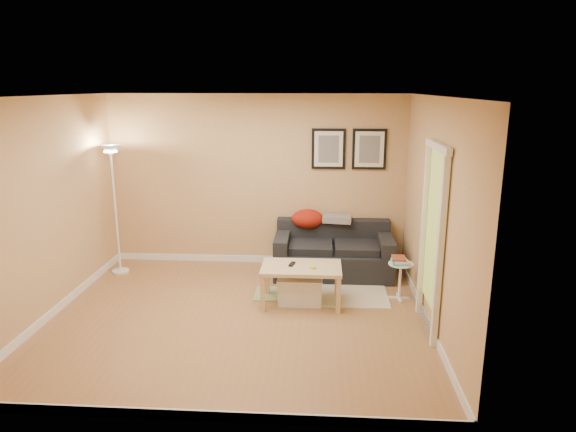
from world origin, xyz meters
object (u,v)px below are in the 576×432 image
object	(u,v)px
sofa	(333,250)
coffee_table	(301,285)
floor_lamp	(116,214)
book_stack	(399,260)
side_table	(400,281)
storage_bin	(300,289)

from	to	relation	value
sofa	coffee_table	size ratio (longest dim) A/B	1.69
floor_lamp	coffee_table	bearing A→B (deg)	-19.23
coffee_table	book_stack	world-z (taller)	book_stack
side_table	sofa	bearing A→B (deg)	134.80
storage_bin	floor_lamp	size ratio (longest dim) A/B	0.30
side_table	book_stack	xyz separation A→B (m)	(-0.02, 0.01, 0.29)
storage_bin	book_stack	bearing A→B (deg)	8.64
side_table	floor_lamp	world-z (taller)	floor_lamp
coffee_table	book_stack	size ratio (longest dim) A/B	3.94
sofa	floor_lamp	xyz separation A→B (m)	(-3.17, -0.12, 0.53)
book_stack	floor_lamp	world-z (taller)	floor_lamp
coffee_table	storage_bin	bearing A→B (deg)	106.33
floor_lamp	sofa	bearing A→B (deg)	2.20
sofa	floor_lamp	distance (m)	3.22
coffee_table	side_table	distance (m)	1.29
sofa	floor_lamp	bearing A→B (deg)	-177.80
side_table	floor_lamp	xyz separation A→B (m)	(-4.02, 0.73, 0.66)
coffee_table	storage_bin	world-z (taller)	coffee_table
storage_bin	floor_lamp	distance (m)	2.97
side_table	storage_bin	bearing A→B (deg)	-171.81
sofa	coffee_table	world-z (taller)	sofa
coffee_table	storage_bin	xyz separation A→B (m)	(-0.02, 0.04, -0.08)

